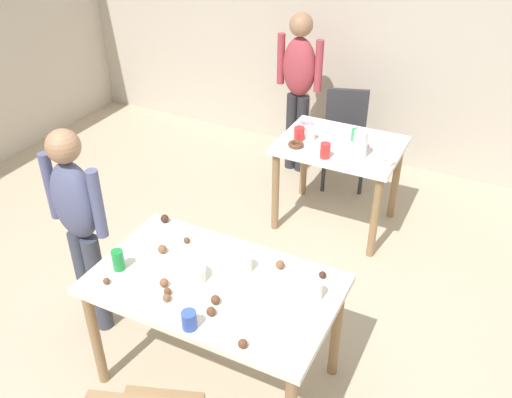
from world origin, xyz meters
The scene contains 34 objects.
ground_plane centered at (0.00, 0.00, 0.00)m, with size 6.40×6.40×0.00m, color tan.
wall_back centered at (0.00, 3.20, 1.30)m, with size 6.40×0.10×2.60m, color #BCB2A3.
dining_table_near centered at (0.15, 0.05, 0.66)m, with size 1.33×0.79×0.75m.
dining_table_far centered at (0.22, 1.90, 0.63)m, with size 0.95×0.73×0.75m.
chair_far_table centered at (0.04, 2.62, 0.50)m, with size 0.51×0.51×0.87m.
person_girl_near centered at (-0.80, 0.08, 0.85)m, with size 0.45×0.23×1.43m.
person_adult_far centered at (-0.44, 2.61, 0.91)m, with size 0.45×0.23×1.52m.
mixing_bowl centered at (0.03, 0.01, 0.79)m, with size 0.16×0.16×0.08m, color white.
soda_can centered at (-0.37, -0.09, 0.81)m, with size 0.07×0.07×0.12m, color #198438.
fork_near centered at (0.04, 0.29, 0.75)m, with size 0.17×0.02×0.01m, color silver.
cup_near_0 centered at (0.68, 0.18, 0.80)m, with size 0.07×0.07×0.11m, color white.
cup_near_1 centered at (0.25, 0.21, 0.80)m, with size 0.09×0.09×0.09m, color white.
cup_near_2 centered at (0.21, -0.29, 0.80)m, with size 0.08×0.08×0.10m, color #3351B2.
cake_ball_0 centered at (0.50, -0.29, 0.77)m, with size 0.05×0.05×0.05m, color brown.
cake_ball_1 centered at (0.26, -0.17, 0.77)m, with size 0.05×0.05×0.05m, color brown.
cake_ball_2 centered at (-0.24, 0.13, 0.78)m, with size 0.05×0.05×0.05m, color brown.
cake_ball_3 centered at (0.66, 0.34, 0.77)m, with size 0.04×0.04×0.04m, color #3D2319.
cake_ball_4 centered at (-0.41, 0.39, 0.78)m, with size 0.05×0.05×0.05m, color #3D2319.
cake_ball_5 centered at (-0.17, 0.27, 0.77)m, with size 0.04×0.04×0.04m, color brown.
cake_ball_6 centered at (-0.36, -0.22, 0.77)m, with size 0.04×0.04×0.04m, color brown.
cake_ball_7 centered at (0.42, 0.31, 0.77)m, with size 0.05×0.05×0.05m, color brown.
cake_ball_8 centered at (0.01, -0.19, 0.77)m, with size 0.04×0.04×0.04m, color brown.
cake_ball_9 centered at (0.24, -0.09, 0.77)m, with size 0.05×0.05×0.05m, color brown.
cake_ball_10 centered at (-0.02, -0.15, 0.77)m, with size 0.04×0.04×0.04m, color brown.
cake_ball_11 centered at (-0.07, -0.10, 0.77)m, with size 0.05×0.05×0.05m, color brown.
pitcher_far centered at (0.41, 1.76, 0.85)m, with size 0.11×0.11×0.21m, color white.
cup_far_0 centered at (0.19, 1.63, 0.81)m, with size 0.08×0.08×0.12m, color red.
cup_far_1 centered at (-0.02, 1.85, 0.81)m, with size 0.07×0.07×0.11m, color white.
cup_far_2 centered at (0.31, 2.01, 0.80)m, with size 0.08×0.08×0.09m, color green.
cup_far_3 centered at (-0.10, 1.82, 0.80)m, with size 0.08×0.08×0.10m, color red.
donut_far_0 centered at (0.38, 1.94, 0.77)m, with size 0.11×0.11×0.03m, color pink.
donut_far_1 centered at (-0.08, 1.70, 0.77)m, with size 0.12×0.12×0.04m, color brown.
donut_far_2 centered at (-0.14, 2.06, 0.77)m, with size 0.14×0.14×0.04m, color pink.
donut_far_3 centered at (0.62, 1.75, 0.77)m, with size 0.13×0.13×0.04m, color white.
Camera 1 is at (1.36, -1.88, 2.74)m, focal length 39.00 mm.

